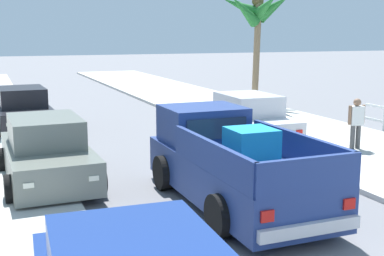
% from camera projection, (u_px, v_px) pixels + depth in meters
% --- Properties ---
extents(sidewalk_right, '(5.13, 60.00, 0.12)m').
position_uv_depth(sidewalk_right, '(296.00, 131.00, 17.71)').
color(sidewalk_right, beige).
rests_on(sidewalk_right, ground).
extents(curb_right, '(0.16, 60.00, 0.10)m').
position_uv_depth(curb_right, '(267.00, 134.00, 17.28)').
color(curb_right, silver).
rests_on(curb_right, ground).
extents(pickup_truck, '(2.23, 5.21, 1.80)m').
position_uv_depth(pickup_truck, '(230.00, 164.00, 10.35)').
color(pickup_truck, navy).
rests_on(pickup_truck, ground).
extents(car_left_near, '(2.11, 4.30, 1.54)m').
position_uv_depth(car_left_near, '(247.00, 119.00, 16.23)').
color(car_left_near, silver).
rests_on(car_left_near, ground).
extents(car_right_near, '(2.12, 4.30, 1.54)m').
position_uv_depth(car_right_near, '(23.00, 111.00, 18.06)').
color(car_right_near, black).
rests_on(car_right_near, ground).
extents(car_left_mid, '(2.09, 4.29, 1.54)m').
position_uv_depth(car_left_mid, '(47.00, 153.00, 11.68)').
color(car_left_mid, slate).
rests_on(car_left_mid, ground).
extents(palm_tree_right_fore, '(3.49, 3.63, 5.26)m').
position_uv_depth(palm_tree_right_fore, '(257.00, 12.00, 23.48)').
color(palm_tree_right_fore, '#846B4C').
rests_on(palm_tree_right_fore, ground).
extents(pedestrian, '(0.57, 0.30, 1.59)m').
position_uv_depth(pedestrian, '(356.00, 122.00, 14.62)').
color(pedestrian, '#4C4C4C').
rests_on(pedestrian, ground).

